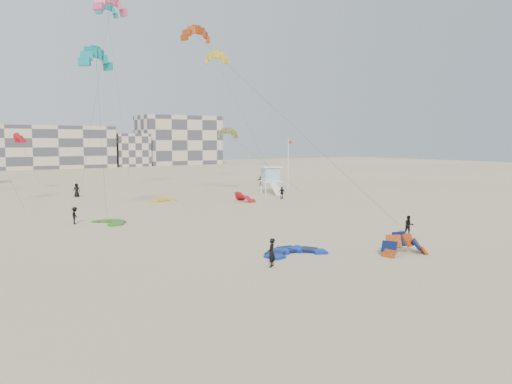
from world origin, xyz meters
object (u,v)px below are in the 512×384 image
kite_ground_blue (294,254)px  kite_ground_orange (404,255)px  kitesurfer_main (271,253)px  lifeguard_tower_near (270,180)px

kite_ground_blue → kite_ground_orange: size_ratio=1.27×
kitesurfer_main → lifeguard_tower_near: lifeguard_tower_near is taller
kitesurfer_main → kite_ground_blue: bearing=172.7°
kite_ground_orange → kitesurfer_main: size_ratio=1.88×
kite_ground_blue → lifeguard_tower_near: lifeguard_tower_near is taller
kite_ground_blue → lifeguard_tower_near: size_ratio=0.72×
kite_ground_orange → lifeguard_tower_near: (14.69, 37.34, 1.97)m
kite_ground_orange → kitesurfer_main: bearing=179.0°
kite_ground_blue → kite_ground_orange: kite_ground_orange is taller
kite_ground_blue → kitesurfer_main: (-3.26, -2.02, 0.88)m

